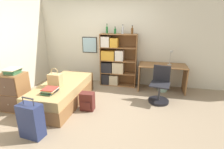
% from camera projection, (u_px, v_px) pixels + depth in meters
% --- Properties ---
extents(ground_plane, '(14.00, 14.00, 0.00)m').
position_uv_depth(ground_plane, '(92.00, 106.00, 4.17)').
color(ground_plane, gray).
extents(wall_back, '(10.00, 0.09, 2.60)m').
position_uv_depth(wall_back, '(109.00, 42.00, 5.35)').
color(wall_back, beige).
rests_on(wall_back, ground_plane).
extents(wall_left, '(0.06, 10.00, 2.60)m').
position_uv_depth(wall_left, '(5.00, 48.00, 4.21)').
color(wall_left, beige).
rests_on(wall_left, ground_plane).
extents(bed, '(0.90, 1.97, 0.51)m').
position_uv_depth(bed, '(63.00, 93.00, 4.26)').
color(bed, olive).
rests_on(bed, ground_plane).
extents(handbag, '(0.29, 0.19, 0.44)m').
position_uv_depth(handbag, '(55.00, 80.00, 3.91)').
color(handbag, tan).
rests_on(handbag, bed).
extents(book_stack_on_bed, '(0.30, 0.35, 0.11)m').
position_uv_depth(book_stack_on_bed, '(50.00, 90.00, 3.61)').
color(book_stack_on_bed, '#232328').
rests_on(book_stack_on_bed, bed).
extents(suitcase, '(0.43, 0.28, 0.75)m').
position_uv_depth(suitcase, '(31.00, 121.00, 3.00)').
color(suitcase, navy).
rests_on(suitcase, ground_plane).
extents(dresser, '(0.54, 0.45, 0.85)m').
position_uv_depth(dresser, '(14.00, 92.00, 3.88)').
color(dresser, olive).
rests_on(dresser, ground_plane).
extents(magazine_pile_on_dresser, '(0.30, 0.36, 0.11)m').
position_uv_depth(magazine_pile_on_dresser, '(13.00, 71.00, 3.74)').
color(magazine_pile_on_dresser, '#427A4C').
rests_on(magazine_pile_on_dresser, dresser).
extents(bookcase, '(1.07, 0.36, 1.56)m').
position_uv_depth(bookcase, '(113.00, 62.00, 5.27)').
color(bookcase, olive).
rests_on(bookcase, ground_plane).
extents(bottle_green, '(0.06, 0.06, 0.28)m').
position_uv_depth(bottle_green, '(107.00, 30.00, 5.07)').
color(bottle_green, '#1E6B2D').
rests_on(bottle_green, bookcase).
extents(bottle_brown, '(0.06, 0.06, 0.20)m').
position_uv_depth(bottle_brown, '(115.00, 31.00, 4.98)').
color(bottle_brown, '#1E6B2D').
rests_on(bottle_brown, bookcase).
extents(bottle_clear, '(0.07, 0.07, 0.26)m').
position_uv_depth(bottle_clear, '(123.00, 30.00, 4.95)').
color(bottle_clear, '#B7BCC1').
rests_on(bottle_clear, bookcase).
extents(bottle_blue, '(0.06, 0.06, 0.24)m').
position_uv_depth(bottle_blue, '(132.00, 31.00, 4.87)').
color(bottle_blue, brown).
rests_on(bottle_blue, bookcase).
extents(desk, '(1.29, 0.63, 0.75)m').
position_uv_depth(desk, '(162.00, 72.00, 4.92)').
color(desk, olive).
rests_on(desk, ground_plane).
extents(desk_lamp, '(0.17, 0.12, 0.46)m').
position_uv_depth(desk_lamp, '(172.00, 54.00, 4.75)').
color(desk_lamp, '#ADA89E').
rests_on(desk_lamp, desk).
extents(desk_chair, '(0.52, 0.52, 0.89)m').
position_uv_depth(desk_chair, '(159.00, 91.00, 4.30)').
color(desk_chair, black).
rests_on(desk_chair, ground_plane).
extents(backpack, '(0.31, 0.24, 0.41)m').
position_uv_depth(backpack, '(87.00, 101.00, 3.93)').
color(backpack, '#56231E').
rests_on(backpack, ground_plane).
extents(waste_bin, '(0.26, 0.26, 0.24)m').
position_uv_depth(waste_bin, '(163.00, 87.00, 4.98)').
color(waste_bin, '#99C1B2').
rests_on(waste_bin, ground_plane).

